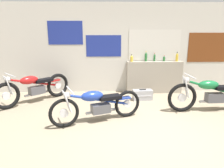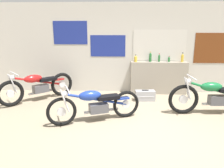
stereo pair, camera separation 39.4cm
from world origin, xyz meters
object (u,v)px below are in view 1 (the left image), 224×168
at_px(bottle_leftmost, 132,58).
at_px(motorcycle_red, 34,88).
at_px(bottle_center, 154,58).
at_px(bottle_rightmost, 177,57).
at_px(bottle_left_center, 146,57).
at_px(motorcycle_blue, 97,104).
at_px(motorcycle_green, 212,94).
at_px(hard_case_silver, 142,95).
at_px(bottle_right_center, 164,59).

xyz_separation_m(bottle_leftmost, motorcycle_red, (-2.81, -0.84, -0.69)).
xyz_separation_m(bottle_center, bottle_rightmost, (0.70, -0.05, 0.02)).
distance_m(bottle_left_center, motorcycle_blue, 2.82).
distance_m(bottle_left_center, bottle_center, 0.28).
bearing_deg(motorcycle_green, bottle_center, 122.39).
relative_size(bottle_left_center, hard_case_silver, 0.55).
height_order(bottle_left_center, bottle_rightmost, bottle_left_center).
height_order(bottle_right_center, hard_case_silver, bottle_right_center).
relative_size(bottle_center, bottle_rightmost, 0.88).
distance_m(bottle_left_center, motorcycle_red, 3.47).
relative_size(bottle_leftmost, bottle_left_center, 0.72).
height_order(motorcycle_red, motorcycle_green, motorcycle_green).
bearing_deg(motorcycle_green, bottle_leftmost, 138.00).
relative_size(bottle_right_center, motorcycle_green, 0.08).
height_order(bottle_rightmost, motorcycle_blue, bottle_rightmost).
bearing_deg(bottle_left_center, bottle_right_center, 0.32).
bearing_deg(motorcycle_blue, bottle_rightmost, 42.65).
relative_size(bottle_leftmost, motorcycle_blue, 0.11).
height_order(motorcycle_red, motorcycle_blue, motorcycle_red).
bearing_deg(bottle_center, motorcycle_green, -57.61).
bearing_deg(bottle_right_center, motorcycle_green, -65.31).
bearing_deg(bottle_center, bottle_rightmost, -4.47).
xyz_separation_m(bottle_leftmost, bottle_right_center, (1.04, 0.07, -0.02)).
xyz_separation_m(bottle_left_center, motorcycle_red, (-3.27, -0.91, -0.73)).
bearing_deg(bottle_left_center, motorcycle_blue, -122.60).
relative_size(bottle_rightmost, hard_case_silver, 0.51).
relative_size(bottle_rightmost, motorcycle_green, 0.13).
xyz_separation_m(bottle_center, hard_case_silver, (-0.48, -0.80, -0.98)).
distance_m(bottle_center, bottle_right_center, 0.31).
bearing_deg(motorcycle_blue, bottle_leftmost, 65.65).
distance_m(motorcycle_green, hard_case_silver, 1.85).
bearing_deg(motorcycle_red, bottle_leftmost, 16.64).
relative_size(bottle_right_center, bottle_rightmost, 0.61).
distance_m(bottle_rightmost, motorcycle_red, 4.39).
height_order(motorcycle_red, hard_case_silver, motorcycle_red).
xyz_separation_m(bottle_center, motorcycle_red, (-3.55, -0.92, -0.70)).
height_order(bottle_leftmost, hard_case_silver, bottle_leftmost).
distance_m(bottle_left_center, motorcycle_green, 2.31).
distance_m(bottle_right_center, motorcycle_green, 2.00).
relative_size(motorcycle_red, motorcycle_blue, 0.84).
bearing_deg(motorcycle_blue, hard_case_silver, 50.08).
xyz_separation_m(bottle_leftmost, motorcycle_green, (1.83, -1.65, -0.67)).
relative_size(bottle_left_center, bottle_right_center, 1.75).
height_order(bottle_center, motorcycle_green, bottle_center).
distance_m(bottle_center, motorcycle_blue, 2.97).
xyz_separation_m(bottle_leftmost, hard_case_silver, (0.25, -0.72, -0.97)).
relative_size(bottle_left_center, motorcycle_blue, 0.16).
bearing_deg(bottle_right_center, bottle_left_center, -179.68).
bearing_deg(motorcycle_red, bottle_right_center, 13.32).
bearing_deg(bottle_center, motorcycle_red, -165.44).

